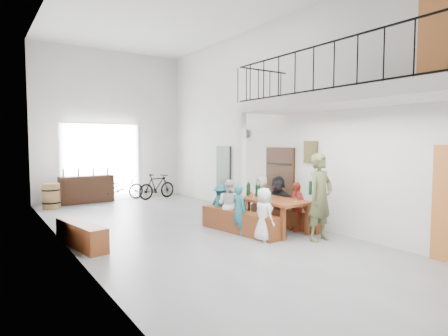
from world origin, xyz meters
TOP-DOWN VIEW (x-y plane):
  - floor at (0.00, 0.00)m, footprint 12.00×12.00m
  - room_walls at (0.00, 0.00)m, footprint 12.00×12.00m
  - gateway_portal at (-0.40, 5.94)m, footprint 2.80×0.08m
  - right_wall_decor at (2.70, -1.87)m, footprint 0.07×8.28m
  - balcony at (1.98, -3.13)m, footprint 1.52×5.62m
  - tasting_table at (1.60, -0.93)m, footprint 1.16×2.46m
  - bench_inner at (0.88, -0.88)m, footprint 0.70×2.30m
  - bench_wall at (2.21, -1.02)m, footprint 0.59×2.07m
  - tableware at (1.54, -0.73)m, footprint 0.53×1.65m
  - side_bench at (-2.50, -0.04)m, footprint 0.68×1.80m
  - oak_barrel at (-2.26, 5.04)m, footprint 0.56×0.56m
  - serving_counter at (-1.01, 5.65)m, footprint 1.84×0.60m
  - counter_bottles at (-1.01, 5.67)m, footprint 1.57×0.11m
  - guest_left_a at (0.91, -1.78)m, footprint 0.40×0.59m
  - guest_left_b at (0.78, -1.05)m, footprint 0.28×0.43m
  - guest_left_c at (0.87, -0.50)m, footprint 0.65×0.73m
  - guest_left_d at (0.91, -0.07)m, footprint 0.48×0.74m
  - guest_right_a at (2.17, -1.49)m, footprint 0.45×0.74m
  - guest_right_b at (2.23, -0.75)m, footprint 0.83×1.23m
  - guest_right_c at (2.11, -0.23)m, footprint 0.46×0.65m
  - host_standing at (1.96, -2.41)m, footprint 0.73×0.52m
  - potted_plant at (2.45, 0.89)m, footprint 0.43×0.40m
  - bicycle_near at (0.21, 5.57)m, footprint 1.76×0.75m
  - bicycle_far at (1.42, 5.13)m, footprint 1.63×0.74m

SIDE VIEW (x-z plane):
  - floor at x=0.00m, z-range 0.00..0.00m
  - potted_plant at x=2.45m, z-range 0.00..0.38m
  - bench_wall at x=2.21m, z-range 0.00..0.47m
  - side_bench at x=-2.50m, z-range 0.00..0.49m
  - bench_inner at x=0.88m, z-range 0.00..0.52m
  - oak_barrel at x=-2.26m, z-range 0.00..0.82m
  - bicycle_near at x=0.21m, z-range 0.00..0.90m
  - bicycle_far at x=1.42m, z-range 0.00..0.95m
  - serving_counter at x=-1.01m, z-range 0.00..0.96m
  - guest_left_d at x=0.91m, z-range 0.00..1.07m
  - guest_left_a at x=0.91m, z-range 0.00..1.16m
  - guest_left_b at x=0.78m, z-range 0.00..1.17m
  - guest_right_a at x=2.17m, z-range 0.00..1.19m
  - guest_left_c at x=0.87m, z-range 0.00..1.24m
  - guest_right_c at x=2.11m, z-range 0.00..1.25m
  - guest_right_b at x=2.23m, z-range 0.00..1.27m
  - tasting_table at x=1.60m, z-range 0.31..1.10m
  - tableware at x=1.54m, z-range 0.76..1.11m
  - host_standing at x=1.96m, z-range 0.00..1.90m
  - counter_bottles at x=-1.01m, z-range 0.96..1.24m
  - gateway_portal at x=-0.40m, z-range 0.00..2.80m
  - right_wall_decor at x=2.70m, z-range -0.80..4.28m
  - balcony at x=1.98m, z-range 0.97..4.96m
  - room_walls at x=0.00m, z-range -2.45..9.55m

